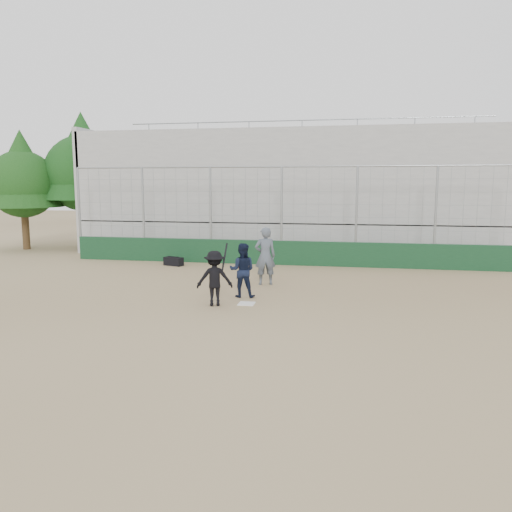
% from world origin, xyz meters
% --- Properties ---
extents(ground, '(90.00, 90.00, 0.00)m').
position_xyz_m(ground, '(0.00, 0.00, 0.00)').
color(ground, brown).
rests_on(ground, ground).
extents(home_plate, '(0.44, 0.44, 0.02)m').
position_xyz_m(home_plate, '(0.00, 0.00, 0.01)').
color(home_plate, white).
rests_on(home_plate, ground).
extents(backstop, '(18.10, 0.25, 4.04)m').
position_xyz_m(backstop, '(0.00, 7.00, 0.96)').
color(backstop, '#11351C').
rests_on(backstop, ground).
extents(bleachers, '(20.25, 6.70, 6.98)m').
position_xyz_m(bleachers, '(0.00, 11.95, 2.92)').
color(bleachers, '#9C9C9C').
rests_on(bleachers, ground).
extents(tree_left, '(4.48, 4.48, 7.00)m').
position_xyz_m(tree_left, '(-11.00, 11.00, 4.39)').
color(tree_left, '#331F12').
rests_on(tree_left, ground).
extents(tree_right, '(3.84, 3.84, 6.00)m').
position_xyz_m(tree_right, '(-13.50, 9.50, 3.76)').
color(tree_right, '#3C2A16').
rests_on(tree_right, ground).
extents(batter_at_plate, '(1.09, 0.84, 1.69)m').
position_xyz_m(batter_at_plate, '(-0.82, -0.32, 0.76)').
color(batter_at_plate, black).
rests_on(batter_at_plate, ground).
extents(catcher_crouched, '(0.79, 0.62, 1.09)m').
position_xyz_m(catcher_crouched, '(-0.30, 0.81, 0.54)').
color(catcher_crouched, black).
rests_on(catcher_crouched, ground).
extents(umpire, '(0.80, 0.65, 1.72)m').
position_xyz_m(umpire, '(0.04, 2.79, 0.86)').
color(umpire, '#4F5764').
rests_on(umpire, ground).
extents(equipment_bag, '(0.87, 0.58, 0.38)m').
position_xyz_m(equipment_bag, '(-4.30, 5.94, 0.17)').
color(equipment_bag, black).
rests_on(equipment_bag, ground).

